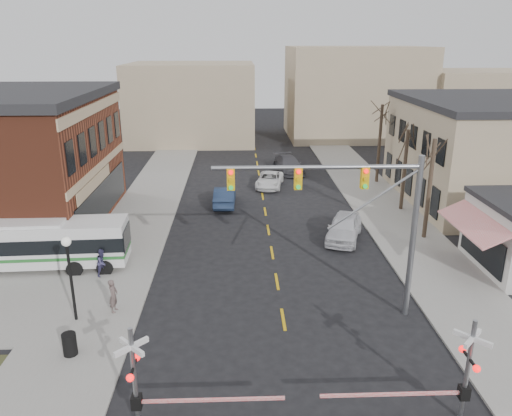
{
  "coord_description": "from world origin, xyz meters",
  "views": [
    {
      "loc": [
        -2.11,
        -19.08,
        12.88
      ],
      "look_at": [
        -1.08,
        8.59,
        3.5
      ],
      "focal_mm": 35.0,
      "sensor_mm": 36.0,
      "label": 1
    }
  ],
  "objects": [
    {
      "name": "car_b",
      "position": [
        -3.21,
        19.77,
        0.78
      ],
      "size": [
        1.78,
        4.77,
        1.56
      ],
      "primitive_type": "imported",
      "rotation": [
        0.0,
        0.0,
        3.11
      ],
      "color": "#1B2A45",
      "rests_on": "ground"
    },
    {
      "name": "tree_east_c",
      "position": [
        11.0,
        26.0,
        3.72
      ],
      "size": [
        0.28,
        0.28,
        7.2
      ],
      "color": "#382B21",
      "rests_on": "sidewalk_east"
    },
    {
      "name": "ground",
      "position": [
        0.0,
        0.0,
        0.0
      ],
      "size": [
        160.0,
        160.0,
        0.0
      ],
      "primitive_type": "plane",
      "color": "black",
      "rests_on": "ground"
    },
    {
      "name": "pedestrian_far",
      "position": [
        -9.83,
        6.94,
        0.92
      ],
      "size": [
        0.92,
        0.98,
        1.6
      ],
      "primitive_type": "imported",
      "rotation": [
        0.0,
        0.0,
        1.03
      ],
      "color": "#39355D",
      "rests_on": "sidewalk_west"
    },
    {
      "name": "sidewalk_west",
      "position": [
        -9.5,
        20.0,
        0.06
      ],
      "size": [
        5.0,
        60.0,
        0.12
      ],
      "primitive_type": "cube",
      "color": "gray",
      "rests_on": "ground"
    },
    {
      "name": "pedestrian_near",
      "position": [
        -8.29,
        2.91,
        0.97
      ],
      "size": [
        0.49,
        0.67,
        1.71
      ],
      "primitive_type": "imported",
      "rotation": [
        0.0,
        0.0,
        1.44
      ],
      "color": "#5C4D4A",
      "rests_on": "sidewalk_west"
    },
    {
      "name": "tree_east_a",
      "position": [
        10.5,
        12.0,
        3.5
      ],
      "size": [
        0.28,
        0.28,
        6.75
      ],
      "color": "#382B21",
      "rests_on": "sidewalk_east"
    },
    {
      "name": "car_d",
      "position": [
        3.07,
        30.17,
        0.8
      ],
      "size": [
        3.16,
        5.83,
        1.6
      ],
      "primitive_type": "imported",
      "rotation": [
        0.0,
        0.0,
        0.17
      ],
      "color": "#454349",
      "rests_on": "ground"
    },
    {
      "name": "trash_bin",
      "position": [
        -9.35,
        -0.62,
        0.62
      ],
      "size": [
        0.6,
        0.6,
        0.99
      ],
      "primitive_type": "cylinder",
      "color": "black",
      "rests_on": "sidewalk_west"
    },
    {
      "name": "transit_bus",
      "position": [
        -14.35,
        8.15,
        1.66
      ],
      "size": [
        11.4,
        3.0,
        2.91
      ],
      "color": "silver",
      "rests_on": "ground"
    },
    {
      "name": "traffic_signal_mast",
      "position": [
        3.42,
        2.32,
        5.71
      ],
      "size": [
        9.5,
        0.3,
        8.0
      ],
      "color": "gray",
      "rests_on": "ground"
    },
    {
      "name": "car_a",
      "position": [
        5.0,
        12.07,
        0.85
      ],
      "size": [
        3.57,
        5.4,
        1.71
      ],
      "primitive_type": "imported",
      "rotation": [
        0.0,
        0.0,
        -0.34
      ],
      "color": "silver",
      "rests_on": "ground"
    },
    {
      "name": "sidewalk_east",
      "position": [
        9.5,
        20.0,
        0.06
      ],
      "size": [
        5.0,
        60.0,
        0.12
      ],
      "primitive_type": "cube",
      "color": "gray",
      "rests_on": "ground"
    },
    {
      "name": "car_c",
      "position": [
        0.79,
        24.97,
        0.66
      ],
      "size": [
        3.04,
        5.07,
        1.32
      ],
      "primitive_type": "imported",
      "rotation": [
        0.0,
        0.0,
        -0.19
      ],
      "color": "white",
      "rests_on": "ground"
    },
    {
      "name": "street_lamp",
      "position": [
        -9.97,
        2.21,
        3.17
      ],
      "size": [
        0.44,
        0.44,
        4.25
      ],
      "color": "black",
      "rests_on": "sidewalk_west"
    },
    {
      "name": "rr_crossing_west",
      "position": [
        -5.25,
        -4.89,
        1.97
      ],
      "size": [
        5.6,
        1.36,
        4.0
      ],
      "color": "gray",
      "rests_on": "ground"
    },
    {
      "name": "rr_crossing_east",
      "position": [
        5.32,
        -4.84,
        1.97
      ],
      "size": [
        5.6,
        1.36,
        4.0
      ],
      "color": "gray",
      "rests_on": "ground"
    },
    {
      "name": "tree_east_b",
      "position": [
        10.8,
        18.0,
        3.27
      ],
      "size": [
        0.28,
        0.28,
        6.3
      ],
      "color": "#382B21",
      "rests_on": "sidewalk_east"
    }
  ]
}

